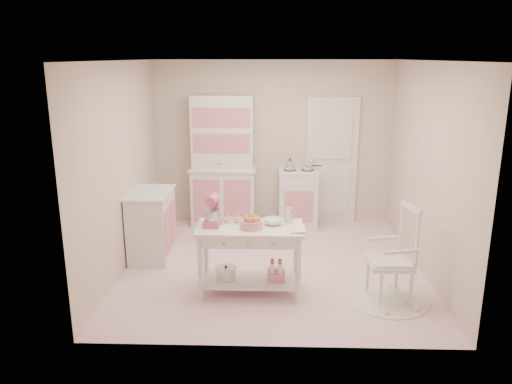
# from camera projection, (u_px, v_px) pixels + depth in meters

# --- Properties ---
(room_shell) EXTENTS (3.84, 3.84, 2.62)m
(room_shell) POSITION_uv_depth(u_px,v_px,m) (274.00, 141.00, 6.11)
(room_shell) COLOR pink
(room_shell) RESTS_ON ground
(door) EXTENTS (0.82, 0.05, 2.04)m
(door) POSITION_uv_depth(u_px,v_px,m) (332.00, 161.00, 8.05)
(door) COLOR white
(door) RESTS_ON ground
(hutch) EXTENTS (1.06, 0.50, 2.08)m
(hutch) POSITION_uv_depth(u_px,v_px,m) (223.00, 161.00, 7.89)
(hutch) COLOR white
(hutch) RESTS_ON ground
(stove) EXTENTS (0.62, 0.57, 0.92)m
(stove) POSITION_uv_depth(u_px,v_px,m) (298.00, 198.00, 7.96)
(stove) COLOR white
(stove) RESTS_ON ground
(base_cabinet) EXTENTS (0.54, 0.84, 0.92)m
(base_cabinet) POSITION_uv_depth(u_px,v_px,m) (152.00, 225.00, 6.70)
(base_cabinet) COLOR white
(base_cabinet) RESTS_ON ground
(lace_rug) EXTENTS (0.92, 0.92, 0.01)m
(lace_rug) POSITION_uv_depth(u_px,v_px,m) (387.00, 299.00, 5.62)
(lace_rug) COLOR white
(lace_rug) RESTS_ON ground
(rocking_chair) EXTENTS (0.64, 0.81, 1.10)m
(rocking_chair) POSITION_uv_depth(u_px,v_px,m) (391.00, 254.00, 5.47)
(rocking_chair) COLOR white
(rocking_chair) RESTS_ON ground
(work_table) EXTENTS (1.20, 0.60, 0.80)m
(work_table) POSITION_uv_depth(u_px,v_px,m) (250.00, 259.00, 5.71)
(work_table) COLOR white
(work_table) RESTS_ON ground
(stand_mixer) EXTENTS (0.24, 0.31, 0.34)m
(stand_mixer) POSITION_uv_depth(u_px,v_px,m) (213.00, 211.00, 5.59)
(stand_mixer) COLOR #CD5687
(stand_mixer) RESTS_ON work_table
(cookie_tray) EXTENTS (0.34, 0.24, 0.02)m
(cookie_tray) POSITION_uv_depth(u_px,v_px,m) (238.00, 221.00, 5.78)
(cookie_tray) COLOR silver
(cookie_tray) RESTS_ON work_table
(bread_basket) EXTENTS (0.25, 0.25, 0.09)m
(bread_basket) POSITION_uv_depth(u_px,v_px,m) (251.00, 224.00, 5.54)
(bread_basket) COLOR #D57A8C
(bread_basket) RESTS_ON work_table
(mixing_bowl) EXTENTS (0.22, 0.22, 0.07)m
(mixing_bowl) POSITION_uv_depth(u_px,v_px,m) (273.00, 222.00, 5.66)
(mixing_bowl) COLOR white
(mixing_bowl) RESTS_ON work_table
(metal_pitcher) EXTENTS (0.10, 0.10, 0.17)m
(metal_pitcher) POSITION_uv_depth(u_px,v_px,m) (289.00, 215.00, 5.72)
(metal_pitcher) COLOR silver
(metal_pitcher) RESTS_ON work_table
(recipe_book) EXTENTS (0.18, 0.23, 0.02)m
(recipe_book) POSITION_uv_depth(u_px,v_px,m) (290.00, 230.00, 5.47)
(recipe_book) COLOR white
(recipe_book) RESTS_ON work_table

